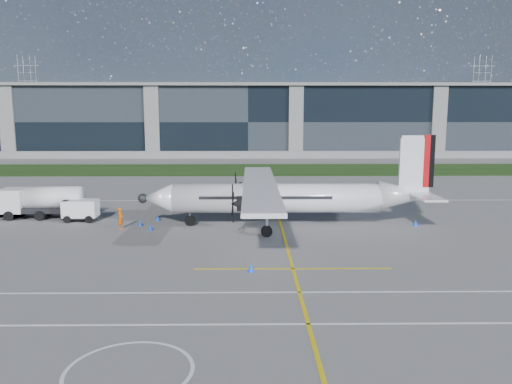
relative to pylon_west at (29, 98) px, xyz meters
name	(u,v)px	position (x,y,z in m)	size (l,w,h in m)	color
ground	(247,175)	(80.00, -110.00, -15.00)	(400.00, 400.00, 0.00)	slate
grass_strip	(248,170)	(80.00, -102.00, -14.98)	(400.00, 18.00, 0.04)	#19370F
terminal_building	(248,121)	(80.00, -70.00, -7.50)	(120.00, 20.00, 15.00)	black
tree_line	(249,132)	(80.00, -10.00, -12.00)	(400.00, 6.00, 6.00)	black
pylon_west	(29,98)	(0.00, 0.00, 0.00)	(9.00, 4.60, 30.00)	gray
pylon_east	(480,98)	(165.00, 0.00, 0.00)	(9.00, 4.60, 30.00)	gray
yellow_taxiway_centerline	(278,215)	(83.00, -140.00, -14.99)	(0.20, 70.00, 0.01)	yellow
white_lane_line	(241,324)	(80.00, -164.00, -14.99)	(90.00, 0.15, 0.01)	white
turboprop_aircraft	(287,181)	(83.47, -144.20, -11.22)	(24.27, 25.17, 7.55)	white
fuel_tanker_truck	(36,202)	(61.31, -140.93, -13.57)	(7.60, 2.47, 2.85)	silver
baggage_tug	(81,210)	(65.65, -142.17, -14.08)	(3.08, 1.85, 1.85)	white
ground_crew_person	(121,217)	(69.90, -145.21, -14.00)	(0.81, 0.58, 2.00)	#F25907
safety_cone_fwd	(140,223)	(71.23, -144.17, -14.75)	(0.36, 0.36, 0.50)	#0E48F6
safety_cone_portwing	(251,267)	(80.46, -156.48, -14.75)	(0.36, 0.36, 0.50)	#0E48F6
safety_cone_nose_port	(150,227)	(72.39, -145.74, -14.75)	(0.36, 0.36, 0.50)	#0E48F6
safety_cone_nose_stbd	(158,218)	(72.33, -142.17, -14.75)	(0.36, 0.36, 0.50)	#0E48F6
safety_cone_stbdwing	(256,197)	(81.02, -131.33, -14.75)	(0.36, 0.36, 0.50)	#0E48F6
safety_cone_tail	(415,223)	(94.22, -144.44, -14.75)	(0.36, 0.36, 0.50)	#0E48F6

